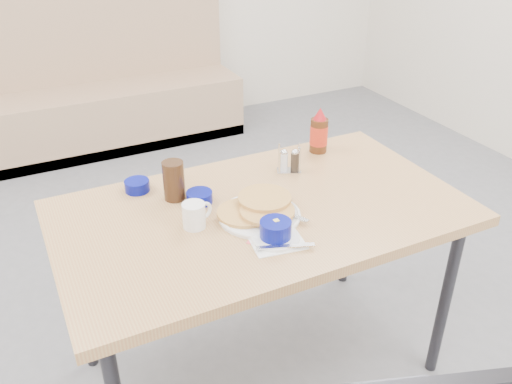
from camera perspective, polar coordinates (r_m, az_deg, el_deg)
name	(u,v)px	position (r m, az deg, el deg)	size (l,w,h in m)	color
booth_bench	(109,97)	(4.25, -15.21, 9.65)	(1.90, 0.56, 1.22)	tan
dining_table	(262,223)	(1.90, 0.62, -3.30)	(1.40, 0.80, 0.76)	tan
pancake_plate	(259,211)	(1.81, 0.34, -2.01)	(0.28, 0.28, 0.05)	white
coffee_mug	(195,215)	(1.76, -6.46, -2.39)	(0.11, 0.08, 0.09)	white
grits_setting	(276,232)	(1.69, 2.08, -4.22)	(0.18, 0.19, 0.07)	white
creamer_bowl	(137,186)	(2.01, -12.40, 0.64)	(0.09, 0.09, 0.04)	#050C77
butter_bowl	(199,197)	(1.90, -5.97, -0.55)	(0.09, 0.09, 0.04)	#050C77
amber_tumbler	(174,181)	(1.91, -8.65, 1.20)	(0.08, 0.08, 0.14)	#311D0F
condiment_caddy	(289,162)	(2.09, 3.52, 3.15)	(0.11, 0.09, 0.11)	silver
syrup_bottle	(319,133)	(2.25, 6.64, 6.20)	(0.07, 0.07, 0.19)	#47230F
sugar_wrapper	(252,241)	(1.70, -0.43, -5.19)	(0.04, 0.02, 0.00)	#F3515B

